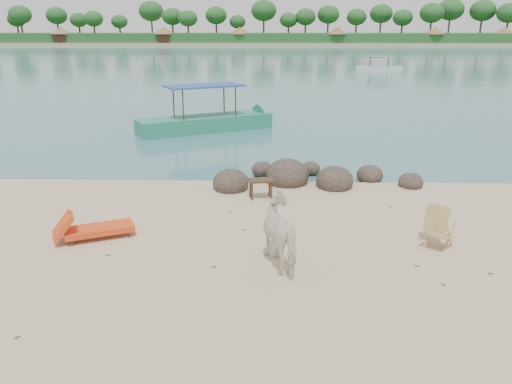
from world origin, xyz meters
TOP-DOWN VIEW (x-y plane):
  - water at (0.00, 90.00)m, footprint 400.00×400.00m
  - far_shore at (0.00, 170.00)m, footprint 420.00×90.00m
  - far_scenery at (0.03, 136.70)m, footprint 420.00×18.00m
  - boulders at (0.58, 5.83)m, footprint 6.30×2.83m
  - cow at (-0.06, 0.34)m, footprint 1.31×1.79m
  - side_table at (-0.63, 4.40)m, footprint 0.74×0.55m
  - lounge_chair at (-4.24, 1.54)m, footprint 2.00×1.39m
  - deck_chair at (3.29, 1.20)m, footprint 0.83×0.83m
  - boat_near at (-3.45, 14.27)m, footprint 7.01×4.77m
  - boat_mid at (11.40, 47.86)m, footprint 5.59×1.91m
  - boat_far at (14.20, 62.15)m, footprint 4.83×3.88m
  - dead_leaves at (0.07, 0.59)m, footprint 8.86×6.35m

SIDE VIEW (x-z plane):
  - water at x=0.00m, z-range 0.00..0.00m
  - far_shore at x=0.00m, z-range -0.70..0.70m
  - dead_leaves at x=0.07m, z-range 0.00..0.00m
  - boulders at x=0.58m, z-range -0.30..0.68m
  - side_table at x=-0.63m, z-range 0.00..0.54m
  - lounge_chair at x=-4.24m, z-range 0.00..0.57m
  - boat_far at x=14.20m, z-range 0.00..0.59m
  - deck_chair at x=3.29m, z-range 0.00..0.88m
  - cow at x=-0.06m, z-range 0.00..1.38m
  - boat_mid at x=11.40m, z-range 0.00..2.68m
  - boat_near at x=-3.45m, z-range 0.00..3.44m
  - far_scenery at x=0.03m, z-range -1.61..7.89m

